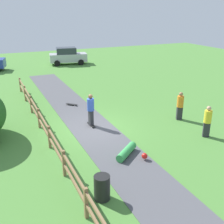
# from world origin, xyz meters

# --- Properties ---
(ground_plane) EXTENTS (60.00, 60.00, 0.00)m
(ground_plane) POSITION_xyz_m (0.00, 0.00, 0.00)
(ground_plane) COLOR #4C8438
(asphalt_path) EXTENTS (2.40, 28.00, 0.02)m
(asphalt_path) POSITION_xyz_m (0.00, 0.00, 0.01)
(asphalt_path) COLOR #515156
(asphalt_path) RESTS_ON ground_plane
(wooden_fence) EXTENTS (0.12, 18.12, 1.10)m
(wooden_fence) POSITION_xyz_m (-2.60, 0.00, 0.67)
(wooden_fence) COLOR olive
(wooden_fence) RESTS_ON ground_plane
(trash_bin) EXTENTS (0.56, 0.56, 0.90)m
(trash_bin) POSITION_xyz_m (-1.80, -5.77, 0.45)
(trash_bin) COLOR black
(trash_bin) RESTS_ON ground_plane
(skater_riding) EXTENTS (0.39, 0.81, 1.82)m
(skater_riding) POSITION_xyz_m (0.06, 0.33, 1.04)
(skater_riding) COLOR black
(skater_riding) RESTS_ON asphalt_path
(skater_fallen) EXTENTS (1.36, 1.39, 0.36)m
(skater_fallen) POSITION_xyz_m (0.37, -3.52, 0.20)
(skater_fallen) COLOR green
(skater_fallen) RESTS_ON asphalt_path
(skateboard_loose) EXTENTS (0.71, 0.71, 0.08)m
(skateboard_loose) POSITION_xyz_m (0.07, 4.12, 0.09)
(skateboard_loose) COLOR black
(skateboard_loose) RESTS_ON asphalt_path
(bystander_yellow) EXTENTS (0.52, 0.52, 1.65)m
(bystander_yellow) POSITION_xyz_m (4.93, -3.36, 0.90)
(bystander_yellow) COLOR #2D2D33
(bystander_yellow) RESTS_ON ground_plane
(bystander_orange) EXTENTS (0.48, 0.48, 1.67)m
(bystander_orange) POSITION_xyz_m (5.13, -0.88, 0.92)
(bystander_orange) COLOR #2D2D33
(bystander_orange) RESTS_ON ground_plane
(parked_car_silver) EXTENTS (4.44, 2.57, 1.92)m
(parked_car_silver) POSITION_xyz_m (3.93, 18.44, 0.96)
(parked_car_silver) COLOR #B7B7BC
(parked_car_silver) RESTS_ON ground_plane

